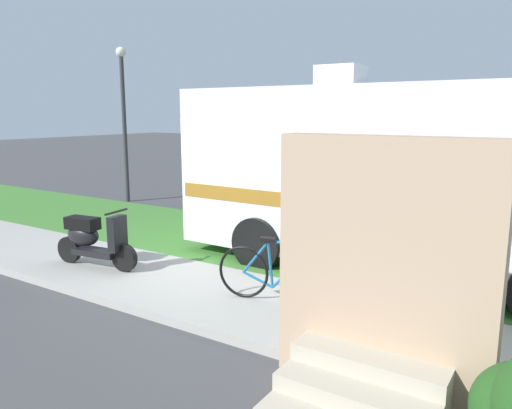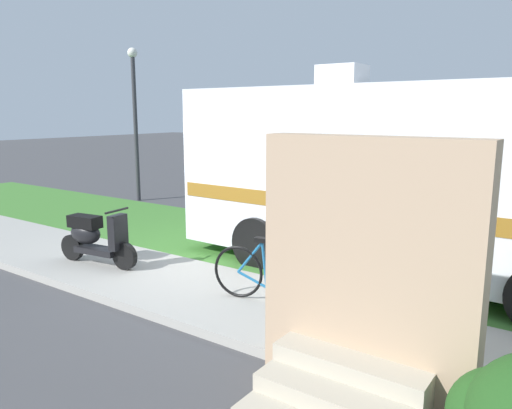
{
  "view_description": "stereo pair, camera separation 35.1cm",
  "coord_description": "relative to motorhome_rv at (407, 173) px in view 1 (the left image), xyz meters",
  "views": [
    {
      "loc": [
        5.29,
        -6.42,
        2.6
      ],
      "look_at": [
        0.97,
        0.3,
        1.1
      ],
      "focal_mm": 34.67,
      "sensor_mm": 36.0,
      "label": 1
    },
    {
      "loc": [
        5.58,
        -6.23,
        2.6
      ],
      "look_at": [
        0.97,
        0.3,
        1.1
      ],
      "focal_mm": 34.67,
      "sensor_mm": 36.0,
      "label": 2
    }
  ],
  "objects": [
    {
      "name": "bottle_spare",
      "position": [
        1.45,
        -2.12,
        -1.42
      ],
      "size": [
        0.06,
        0.06,
        0.29
      ],
      "color": "brown",
      "rests_on": "ground"
    },
    {
      "name": "motorhome_rv",
      "position": [
        0.0,
        0.0,
        0.0
      ],
      "size": [
        7.19,
        2.57,
        3.49
      ],
      "color": "silver",
      "rests_on": "ground"
    },
    {
      "name": "sidewalk",
      "position": [
        -3.12,
        -2.54,
        -1.6
      ],
      "size": [
        24.0,
        2.0,
        0.12
      ],
      "color": "#9E9B93",
      "rests_on": "ground"
    },
    {
      "name": "porch_steps",
      "position": [
        0.81,
        -3.63,
        -0.69
      ],
      "size": [
        2.0,
        1.26,
        2.4
      ],
      "color": "#B2A893",
      "rests_on": "ground"
    },
    {
      "name": "ground_plane",
      "position": [
        -3.12,
        -1.34,
        -1.66
      ],
      "size": [
        80.0,
        80.0,
        0.0
      ],
      "primitive_type": "plane",
      "color": "#424244"
    },
    {
      "name": "scooter",
      "position": [
        -4.26,
        -2.67,
        -1.08
      ],
      "size": [
        1.59,
        0.54,
        0.97
      ],
      "color": "black",
      "rests_on": "ground"
    },
    {
      "name": "grass_strip",
      "position": [
        -3.12,
        0.16,
        -1.62
      ],
      "size": [
        24.0,
        3.4,
        0.08
      ],
      "color": "#3D752D",
      "rests_on": "ground"
    },
    {
      "name": "bottle_green",
      "position": [
        1.11,
        -2.48,
        -1.43
      ],
      "size": [
        0.07,
        0.07,
        0.26
      ],
      "color": "#19722D",
      "rests_on": "ground"
    },
    {
      "name": "street_lamp_post",
      "position": [
        -8.77,
        2.26,
        0.99
      ],
      "size": [
        0.28,
        0.28,
        4.38
      ],
      "color": "#333338",
      "rests_on": "ground"
    },
    {
      "name": "pickup_truck_near",
      "position": [
        0.01,
        4.65,
        -0.71
      ],
      "size": [
        5.43,
        2.24,
        1.77
      ],
      "color": "#B7B29E",
      "rests_on": "ground"
    },
    {
      "name": "bicycle",
      "position": [
        -0.89,
        -2.38,
        -1.14
      ],
      "size": [
        1.79,
        0.55,
        0.91
      ],
      "color": "black",
      "rests_on": "ground"
    }
  ]
}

